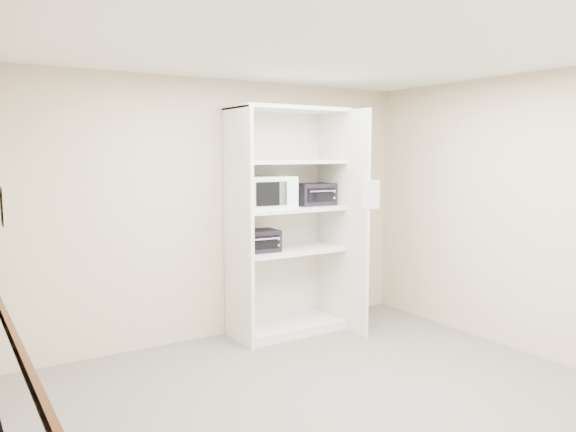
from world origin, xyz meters
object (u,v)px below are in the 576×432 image
shelving_unit (291,229)px  toaster_oven_upper (313,194)px  microwave (265,192)px  toaster_oven_lower (258,241)px

shelving_unit → toaster_oven_upper: bearing=4.3°
microwave → toaster_oven_lower: bearing=172.9°
microwave → toaster_oven_lower: microwave is taller
shelving_unit → toaster_oven_lower: shelving_unit is taller
microwave → toaster_oven_lower: size_ratio=1.38×
toaster_oven_upper → toaster_oven_lower: toaster_oven_upper is taller
microwave → toaster_oven_lower: 0.51m
microwave → toaster_oven_lower: (-0.08, 0.01, -0.50)m
shelving_unit → microwave: size_ratio=4.35×
microwave → toaster_oven_upper: (0.63, 0.03, -0.05)m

